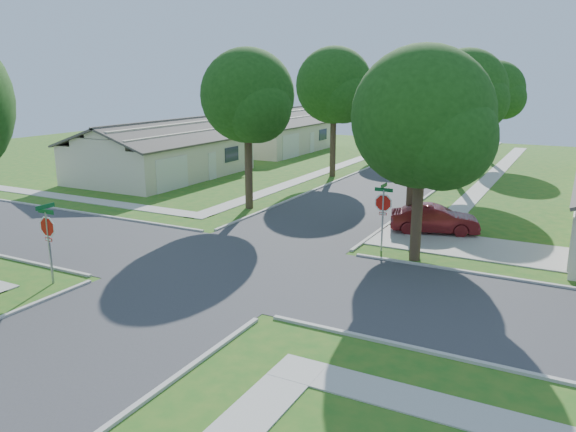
% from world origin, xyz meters
% --- Properties ---
extents(ground, '(100.00, 100.00, 0.00)m').
position_xyz_m(ground, '(0.00, 0.00, 0.00)').
color(ground, '#235F1A').
rests_on(ground, ground).
extents(road_ns, '(7.00, 100.00, 0.02)m').
position_xyz_m(road_ns, '(0.00, 0.00, 0.00)').
color(road_ns, '#333335').
rests_on(road_ns, ground).
extents(sidewalk_ne, '(1.20, 40.00, 0.04)m').
position_xyz_m(sidewalk_ne, '(6.10, 26.00, 0.02)').
color(sidewalk_ne, '#9E9B91').
rests_on(sidewalk_ne, ground).
extents(sidewalk_nw, '(1.20, 40.00, 0.04)m').
position_xyz_m(sidewalk_nw, '(-6.10, 26.00, 0.02)').
color(sidewalk_nw, '#9E9B91').
rests_on(sidewalk_nw, ground).
extents(driveway, '(8.80, 3.60, 0.05)m').
position_xyz_m(driveway, '(7.90, 7.10, 0.03)').
color(driveway, '#9E9B91').
rests_on(driveway, ground).
extents(stop_sign_sw, '(1.05, 0.80, 2.98)m').
position_xyz_m(stop_sign_sw, '(-4.70, -4.70, 2.03)').
color(stop_sign_sw, gray).
rests_on(stop_sign_sw, ground).
extents(stop_sign_ne, '(1.05, 0.80, 2.98)m').
position_xyz_m(stop_sign_ne, '(4.70, 4.70, 2.03)').
color(stop_sign_ne, gray).
rests_on(stop_sign_ne, ground).
extents(tree_e_near, '(4.97, 4.80, 8.28)m').
position_xyz_m(tree_e_near, '(4.75, 9.01, 5.64)').
color(tree_e_near, '#38281C').
rests_on(tree_e_near, ground).
extents(tree_e_mid, '(5.59, 5.40, 9.21)m').
position_xyz_m(tree_e_mid, '(4.76, 21.01, 6.25)').
color(tree_e_mid, '#38281C').
rests_on(tree_e_mid, ground).
extents(tree_e_far, '(5.17, 5.00, 8.72)m').
position_xyz_m(tree_e_far, '(4.75, 34.01, 5.98)').
color(tree_e_far, '#38281C').
rests_on(tree_e_far, ground).
extents(tree_w_near, '(5.38, 5.20, 8.97)m').
position_xyz_m(tree_w_near, '(-4.64, 9.01, 6.12)').
color(tree_w_near, '#38281C').
rests_on(tree_w_near, ground).
extents(tree_w_mid, '(5.80, 5.60, 9.56)m').
position_xyz_m(tree_w_mid, '(-4.64, 21.01, 6.49)').
color(tree_w_mid, '#38281C').
rests_on(tree_w_mid, ground).
extents(tree_w_far, '(4.76, 4.60, 8.04)m').
position_xyz_m(tree_w_far, '(-4.65, 34.01, 5.51)').
color(tree_w_far, '#38281C').
rests_on(tree_w_far, ground).
extents(tree_ne_corner, '(5.80, 5.60, 8.66)m').
position_xyz_m(tree_ne_corner, '(6.36, 4.21, 5.59)').
color(tree_ne_corner, '#38281C').
rests_on(tree_ne_corner, ground).
extents(house_nw_near, '(8.42, 13.60, 4.23)m').
position_xyz_m(house_nw_near, '(-15.99, 15.00, 1.52)').
color(house_nw_near, beige).
rests_on(house_nw_near, ground).
extents(house_nw_far, '(8.42, 13.60, 4.23)m').
position_xyz_m(house_nw_far, '(-15.99, 32.00, 1.52)').
color(house_nw_far, beige).
rests_on(house_nw_far, ground).
extents(car_driveway, '(4.41, 2.63, 1.37)m').
position_xyz_m(car_driveway, '(6.00, 8.70, 0.69)').
color(car_driveway, '#511013').
rests_on(car_driveway, ground).
extents(car_curb_east, '(2.26, 4.97, 1.65)m').
position_xyz_m(car_curb_east, '(3.20, 27.73, 0.83)').
color(car_curb_east, black).
rests_on(car_curb_east, ground).
extents(car_curb_west, '(2.45, 4.84, 1.35)m').
position_xyz_m(car_curb_west, '(-2.04, 41.04, 0.67)').
color(car_curb_west, black).
rests_on(car_curb_west, ground).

